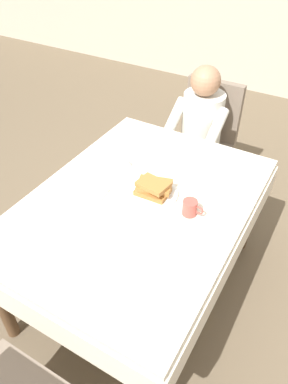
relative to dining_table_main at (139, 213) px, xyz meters
The scene contains 12 objects.
ground_plane 0.65m from the dining_table_main, ahead, with size 14.00×14.00×0.00m, color brown.
dining_table_main is the anchor object (origin of this frame).
chair_diner 1.18m from the dining_table_main, 93.83° to the left, with size 0.44×0.45×0.93m.
diner_person 1.02m from the dining_table_main, 94.42° to the left, with size 0.40×0.43×1.12m.
plate_breakfast 0.13m from the dining_table_main, 65.25° to the left, with size 0.28×0.28×0.02m, color white.
breakfast_stack 0.17m from the dining_table_main, 60.68° to the left, with size 0.21×0.18×0.08m.
cup_coffee 0.31m from the dining_table_main, ahead, with size 0.11×0.08×0.08m.
syrup_pitcher 0.34m from the dining_table_main, 134.58° to the left, with size 0.08×0.08×0.07m.
fork_left_of_plate 0.19m from the dining_table_main, 157.53° to the left, with size 0.18×0.01×0.01m, color silver.
knife_right_of_plate 0.25m from the dining_table_main, 15.39° to the left, with size 0.20×0.01×0.01m, color silver.
spoon_near_edge 0.25m from the dining_table_main, 79.00° to the right, with size 0.15×0.01×0.01m, color silver.
napkin_folded 0.28m from the dining_table_main, 167.43° to the right, with size 0.17×0.12×0.01m, color white.
Camera 1 is at (0.77, -1.26, 2.03)m, focal length 34.26 mm.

